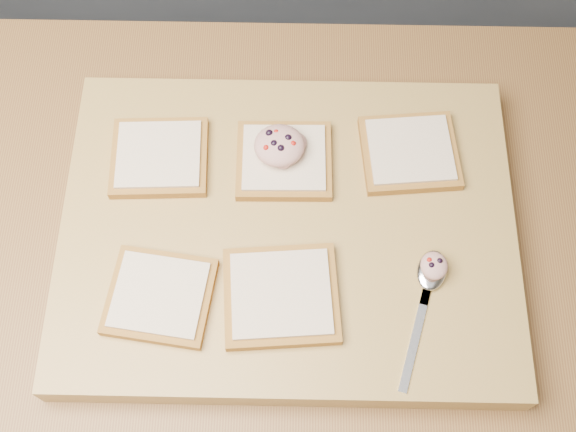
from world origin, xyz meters
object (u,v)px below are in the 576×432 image
cutting_board (288,231)px  bread_far_center (284,160)px  tuna_salad_dollop (279,145)px  spoon (429,280)px

cutting_board → bread_far_center: size_ratio=4.61×
cutting_board → tuna_salad_dollop: 0.11m
cutting_board → tuna_salad_dollop: tuna_salad_dollop is taller
cutting_board → spoon: bearing=-23.3°
bread_far_center → spoon: bearing=-42.0°
spoon → bread_far_center: bearing=138.0°
tuna_salad_dollop → cutting_board: bearing=-82.3°
tuna_salad_dollop → spoon: (0.18, -0.16, -0.03)m
bread_far_center → tuna_salad_dollop: tuna_salad_dollop is taller
tuna_salad_dollop → bread_far_center: bearing=-52.6°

